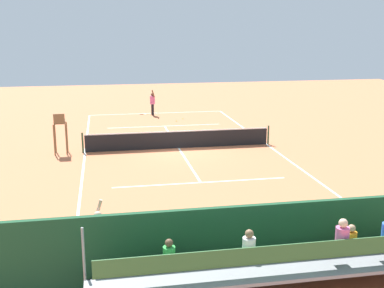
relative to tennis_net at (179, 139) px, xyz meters
The scene contains 13 objects.
ground_plane 0.50m from the tennis_net, ahead, with size 60.00×60.00×0.00m, color #CC7047.
court_line_markings 0.50m from the tennis_net, 90.00° to the right, with size 10.10×22.20×0.01m.
tennis_net is the anchor object (origin of this frame).
backdrop_wall 14.01m from the tennis_net, 90.00° to the left, with size 18.00×0.16×2.00m, color #1E4C2D.
bleacher_stand 15.37m from the tennis_net, 90.50° to the left, with size 9.06×2.40×2.48m.
umpire_chair 6.25m from the tennis_net, ahead, with size 0.67×0.67×2.14m.
courtside_bench 13.49m from the tennis_net, 100.28° to the left, with size 1.80×0.40×0.93m.
equipment_bag 13.41m from the tennis_net, 92.16° to the left, with size 0.90×0.36×0.36m, color #B22D2D.
tennis_player 10.18m from the tennis_net, 87.97° to the right, with size 0.42×0.55×1.93m.
tennis_racket 10.68m from the tennis_net, 85.12° to the right, with size 0.57×0.32×0.03m.
tennis_ball_near 8.41m from the tennis_net, 100.98° to the right, with size 0.07×0.07×0.07m, color #CCDB33.
tennis_ball_far 7.57m from the tennis_net, 97.62° to the right, with size 0.07×0.07×0.07m, color #CCDB33.
line_judge 13.56m from the tennis_net, 71.86° to the left, with size 0.39×0.54×1.93m.
Camera 1 is at (3.94, 25.32, 6.53)m, focal length 45.37 mm.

